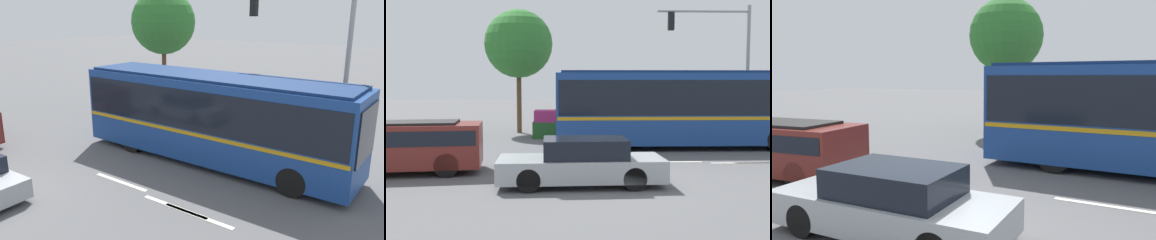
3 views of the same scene
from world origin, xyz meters
TOP-DOWN VIEW (x-y plane):
  - city_bus at (3.99, 6.93)m, footprint 11.27×2.61m
  - traffic_light_pole at (6.94, 9.82)m, footprint 4.76×0.24m
  - flowering_hedge at (0.96, 11.14)m, footprint 7.79×1.59m
  - street_tree_left at (-3.91, 13.44)m, footprint 3.94×3.94m
  - lane_stripe_near at (6.11, 3.00)m, footprint 2.40×0.16m
  - lane_stripe_mid at (2.59, 3.32)m, footprint 2.40×0.16m
  - lane_stripe_far at (5.23, 3.03)m, footprint 2.40×0.16m

SIDE VIEW (x-z plane):
  - lane_stripe_near at x=6.11m, z-range 0.00..0.01m
  - lane_stripe_mid at x=2.59m, z-range 0.00..0.01m
  - lane_stripe_far at x=5.23m, z-range 0.00..0.01m
  - flowering_hedge at x=0.96m, z-range -0.01..1.44m
  - city_bus at x=3.99m, z-range 0.23..3.67m
  - traffic_light_pole at x=6.94m, z-range 1.05..7.88m
  - street_tree_left at x=-3.91m, z-range 1.59..8.74m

